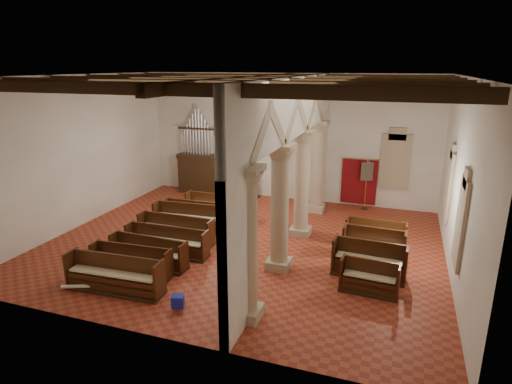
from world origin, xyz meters
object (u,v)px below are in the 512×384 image
object	(u,v)px
lectern	(255,188)
aisle_pew_0	(369,282)
nave_pew_0	(115,280)
processional_banner	(365,192)
pipe_organ	(199,166)

from	to	relation	value
lectern	aisle_pew_0	bearing A→B (deg)	-44.67
lectern	nave_pew_0	world-z (taller)	lectern
processional_banner	aisle_pew_0	xyz separation A→B (m)	(0.84, -7.62, -0.47)
lectern	processional_banner	xyz separation A→B (m)	(5.32, 0.00, 0.31)
pipe_organ	lectern	world-z (taller)	pipe_organ
pipe_organ	nave_pew_0	size ratio (longest dim) A/B	1.46
nave_pew_0	lectern	bearing A→B (deg)	82.31
pipe_organ	nave_pew_0	distance (m)	10.26
processional_banner	nave_pew_0	bearing A→B (deg)	-140.24
lectern	processional_banner	world-z (taller)	processional_banner
processional_banner	aisle_pew_0	size ratio (longest dim) A/B	1.38
pipe_organ	processional_banner	world-z (taller)	pipe_organ
lectern	processional_banner	distance (m)	5.33
pipe_organ	nave_pew_0	xyz separation A→B (m)	(2.20, -9.96, -1.01)
nave_pew_0	aisle_pew_0	world-z (taller)	nave_pew_0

